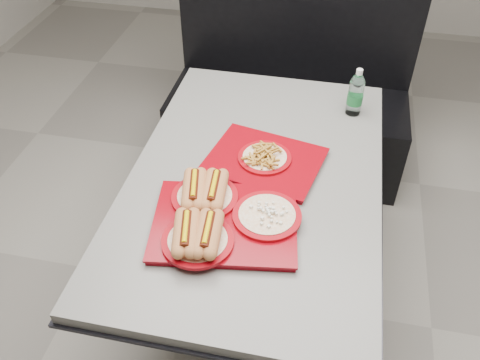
% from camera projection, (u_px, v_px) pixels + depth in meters
% --- Properties ---
extents(ground, '(6.00, 6.00, 0.00)m').
position_uv_depth(ground, '(252.00, 297.00, 2.34)').
color(ground, gray).
rests_on(ground, ground).
extents(diner_table, '(0.92, 1.42, 0.75)m').
position_uv_depth(diner_table, '(255.00, 207.00, 1.95)').
color(diner_table, black).
rests_on(diner_table, ground).
extents(booth_bench, '(1.30, 0.57, 1.35)m').
position_uv_depth(booth_bench, '(289.00, 97.00, 2.88)').
color(booth_bench, black).
rests_on(booth_bench, ground).
extents(tray_near, '(0.51, 0.43, 0.10)m').
position_uv_depth(tray_near, '(219.00, 217.00, 1.63)').
color(tray_near, maroon).
rests_on(tray_near, diner_table).
extents(tray_far, '(0.46, 0.40, 0.08)m').
position_uv_depth(tray_far, '(265.00, 159.00, 1.88)').
color(tray_far, maroon).
rests_on(tray_far, diner_table).
extents(water_bottle, '(0.07, 0.07, 0.20)m').
position_uv_depth(water_bottle, '(356.00, 95.00, 2.08)').
color(water_bottle, silver).
rests_on(water_bottle, diner_table).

